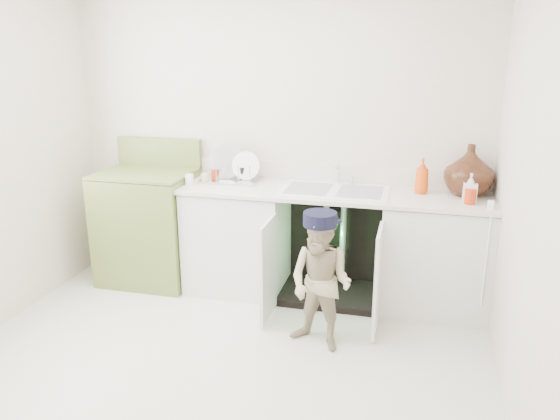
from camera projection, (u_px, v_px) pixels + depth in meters
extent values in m
plane|color=#BAB5A4|center=(218.00, 366.00, 3.54)|extent=(3.50, 3.50, 0.00)
cube|color=beige|center=(276.00, 138.00, 4.57)|extent=(3.50, 2.50, 0.02)
cube|color=beige|center=(45.00, 283.00, 1.79)|extent=(3.50, 2.50, 0.02)
cube|color=beige|center=(534.00, 198.00, 2.77)|extent=(2.50, 3.00, 0.02)
cube|color=silver|center=(238.00, 239.00, 4.59)|extent=(0.80, 0.60, 0.86)
cube|color=silver|center=(435.00, 256.00, 4.21)|extent=(0.80, 0.60, 0.86)
cube|color=black|center=(337.00, 236.00, 4.65)|extent=(0.80, 0.06, 0.86)
cube|color=black|center=(331.00, 292.00, 4.52)|extent=(0.80, 0.60, 0.06)
cylinder|color=gray|center=(326.00, 240.00, 4.50)|extent=(0.05, 0.05, 0.70)
cylinder|color=gray|center=(343.00, 242.00, 4.47)|extent=(0.05, 0.05, 0.70)
cylinder|color=gray|center=(334.00, 223.00, 4.39)|extent=(0.07, 0.18, 0.07)
cube|color=silver|center=(268.00, 270.00, 4.04)|extent=(0.03, 0.40, 0.76)
cube|color=silver|center=(377.00, 281.00, 3.85)|extent=(0.02, 0.40, 0.76)
cube|color=silver|center=(334.00, 193.00, 4.27)|extent=(2.44, 0.64, 0.03)
cube|color=silver|center=(340.00, 174.00, 4.51)|extent=(2.44, 0.02, 0.15)
cube|color=white|center=(334.00, 192.00, 4.26)|extent=(0.85, 0.55, 0.02)
cube|color=gray|center=(308.00, 189.00, 4.31)|extent=(0.34, 0.40, 0.01)
cube|color=gray|center=(360.00, 192.00, 4.21)|extent=(0.34, 0.40, 0.01)
cylinder|color=silver|center=(338.00, 174.00, 4.44)|extent=(0.03, 0.03, 0.17)
cylinder|color=silver|center=(338.00, 166.00, 4.36)|extent=(0.02, 0.14, 0.02)
cylinder|color=silver|center=(352.00, 180.00, 4.43)|extent=(0.04, 0.04, 0.06)
cylinder|color=white|center=(486.00, 261.00, 3.81)|extent=(0.01, 0.01, 0.70)
cube|color=white|center=(491.00, 205.00, 3.79)|extent=(0.04, 0.02, 0.06)
cube|color=silver|center=(231.00, 180.00, 4.58)|extent=(0.48, 0.32, 0.02)
cylinder|color=silver|center=(227.00, 169.00, 4.58)|extent=(0.30, 0.11, 0.29)
cylinder|color=white|center=(246.00, 172.00, 4.53)|extent=(0.24, 0.06, 0.23)
cylinder|color=silver|center=(205.00, 172.00, 4.51)|extent=(0.01, 0.01, 0.14)
cylinder|color=silver|center=(216.00, 172.00, 4.49)|extent=(0.01, 0.01, 0.14)
cylinder|color=silver|center=(227.00, 173.00, 4.46)|extent=(0.01, 0.01, 0.14)
cylinder|color=silver|center=(238.00, 173.00, 4.44)|extent=(0.01, 0.01, 0.14)
cylinder|color=silver|center=(250.00, 174.00, 4.42)|extent=(0.01, 0.01, 0.14)
imported|color=#4A2315|center=(469.00, 170.00, 4.10)|extent=(0.37, 0.37, 0.38)
imported|color=#DE460B|center=(422.00, 176.00, 4.16)|extent=(0.10, 0.11, 0.27)
imported|color=white|center=(470.00, 188.00, 3.94)|extent=(0.09, 0.10, 0.21)
cylinder|color=red|center=(470.00, 197.00, 3.90)|extent=(0.08, 0.08, 0.11)
cylinder|color=#B5310F|center=(214.00, 175.00, 4.56)|extent=(0.05, 0.05, 0.10)
cylinder|color=#C7B192|center=(205.00, 178.00, 4.50)|extent=(0.06, 0.06, 0.08)
cylinder|color=black|center=(243.00, 175.00, 4.54)|extent=(0.04, 0.04, 0.12)
cube|color=white|center=(190.00, 180.00, 4.43)|extent=(0.05, 0.05, 0.09)
cube|color=#5E7131|center=(149.00, 228.00, 4.74)|extent=(0.78, 0.65, 0.94)
cube|color=#5E7131|center=(145.00, 173.00, 4.60)|extent=(0.78, 0.65, 0.02)
cube|color=#5E7131|center=(159.00, 152.00, 4.83)|extent=(0.78, 0.06, 0.25)
cylinder|color=black|center=(115.00, 177.00, 4.50)|extent=(0.17, 0.17, 0.02)
cylinder|color=silver|center=(114.00, 175.00, 4.49)|extent=(0.21, 0.21, 0.01)
cylinder|color=black|center=(134.00, 168.00, 4.79)|extent=(0.17, 0.17, 0.02)
cylinder|color=silver|center=(134.00, 167.00, 4.79)|extent=(0.21, 0.21, 0.01)
cylinder|color=black|center=(158.00, 179.00, 4.41)|extent=(0.17, 0.17, 0.02)
cylinder|color=silver|center=(158.00, 178.00, 4.40)|extent=(0.21, 0.21, 0.01)
cylinder|color=black|center=(175.00, 171.00, 4.70)|extent=(0.17, 0.17, 0.02)
cylinder|color=silver|center=(175.00, 169.00, 4.70)|extent=(0.21, 0.21, 0.01)
imported|color=tan|center=(321.00, 283.00, 3.64)|extent=(0.55, 0.49, 0.94)
cylinder|color=black|center=(322.00, 220.00, 3.51)|extent=(0.28, 0.28, 0.09)
cube|color=black|center=(330.00, 222.00, 3.60)|extent=(0.19, 0.14, 0.01)
cube|color=black|center=(330.00, 227.00, 3.99)|extent=(0.07, 0.01, 0.14)
cube|color=#26F23F|center=(330.00, 227.00, 3.99)|extent=(0.06, 0.00, 0.12)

